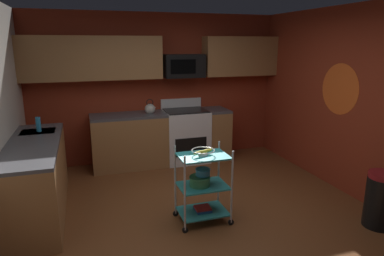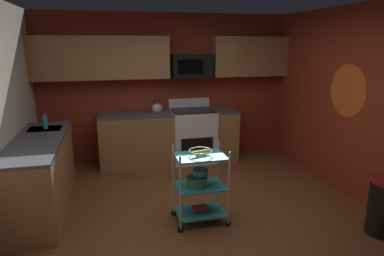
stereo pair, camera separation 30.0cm
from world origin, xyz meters
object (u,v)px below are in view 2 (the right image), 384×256
rolling_cart (200,186)px  kettle (157,108)px  oven_range (193,135)px  trash_can (384,206)px  dish_soap_bottle (45,122)px  microwave (191,66)px  book_stack (200,209)px  mixing_bowl_small (200,172)px  fruit_bowl (200,152)px  mixing_bowl_large (197,181)px

rolling_cart → kettle: size_ratio=3.47×
oven_range → trash_can: bearing=-63.1°
kettle → dish_soap_bottle: kettle is taller
microwave → book_stack: size_ratio=3.74×
book_stack → kettle: (-0.19, 2.15, 0.84)m
rolling_cart → mixing_bowl_small: (0.01, 0.02, 0.16)m
rolling_cart → fruit_bowl: bearing=63.4°
mixing_bowl_large → book_stack: size_ratio=1.35×
microwave → rolling_cart: 2.62m
kettle → dish_soap_bottle: size_ratio=1.32×
kettle → rolling_cart: bearing=-84.8°
fruit_bowl → book_stack: bearing=180.0°
mixing_bowl_large → trash_can: bearing=-21.0°
oven_range → dish_soap_bottle: size_ratio=5.50×
book_stack → dish_soap_bottle: bearing=143.6°
dish_soap_bottle → trash_can: 4.40m
microwave → rolling_cart: size_ratio=0.77×
mixing_bowl_large → fruit_bowl: bearing=0.0°
microwave → kettle: (-0.63, -0.11, -0.70)m
rolling_cart → kettle: bearing=95.2°
book_stack → kettle: 2.32m
rolling_cart → trash_can: bearing=-21.4°
oven_range → book_stack: oven_range is taller
oven_range → fruit_bowl: 2.23m
trash_can → oven_range: bearing=116.9°
kettle → dish_soap_bottle: 1.85m
oven_range → rolling_cart: bearing=-101.5°
kettle → oven_range: bearing=0.3°
rolling_cart → kettle: kettle is taller
book_stack → trash_can: trash_can is taller
oven_range → trash_can: oven_range is taller
oven_range → rolling_cart: (-0.44, -2.15, -0.02)m
rolling_cart → microwave: bearing=79.0°
book_stack → microwave: bearing=79.0°
book_stack → trash_can: 2.06m
mixing_bowl_small → trash_can: trash_can is taller
rolling_cart → book_stack: size_ratio=4.89×
fruit_bowl → kettle: 2.16m
kettle → mixing_bowl_small: bearing=-84.6°
oven_range → mixing_bowl_large: bearing=-102.5°
fruit_bowl → microwave: bearing=79.0°
microwave → mixing_bowl_small: (-0.43, -2.24, -1.08)m
microwave → kettle: 0.95m
mixing_bowl_large → mixing_bowl_small: size_ratio=1.38×
microwave → mixing_bowl_small: bearing=-100.9°
kettle → trash_can: bearing=-54.0°
fruit_bowl → kettle: size_ratio=1.03×
oven_range → mixing_bowl_large: size_ratio=4.37×
mixing_bowl_large → kettle: size_ratio=0.95×
oven_range → kettle: size_ratio=4.17×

